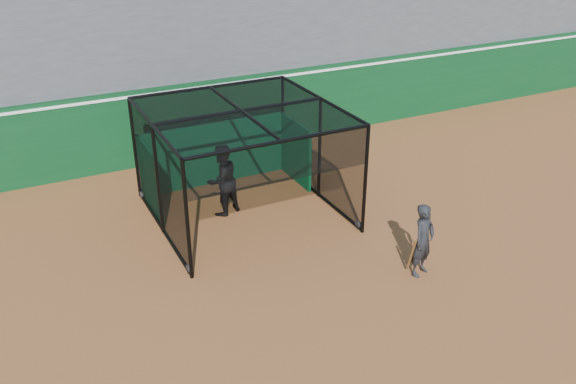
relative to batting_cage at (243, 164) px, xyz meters
name	(u,v)px	position (x,y,z in m)	size (l,w,h in m)	color
ground	(290,293)	(-0.57, -3.91, -1.47)	(120.00, 120.00, 0.00)	brown
outfield_wall	(172,121)	(-0.57, 4.59, -0.18)	(50.00, 0.50, 2.50)	#0A3918
grandstand	(133,2)	(-0.57, 8.36, 3.00)	(50.00, 7.85, 8.95)	#4C4C4F
batting_cage	(243,164)	(0.00, 0.00, 0.00)	(4.73, 4.77, 2.95)	black
batter	(222,180)	(-0.52, 0.25, -0.47)	(0.97, 0.76, 2.00)	black
on_deck_player	(423,240)	(2.48, -4.55, -0.59)	(0.76, 0.63, 1.77)	black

